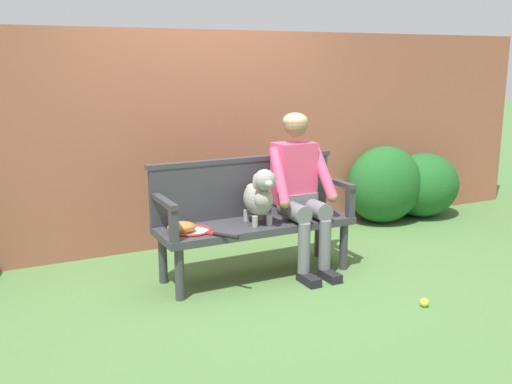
{
  "coord_description": "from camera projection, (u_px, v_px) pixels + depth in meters",
  "views": [
    {
      "loc": [
        -2.1,
        -4.17,
        1.77
      ],
      "look_at": [
        0.0,
        0.0,
        0.72
      ],
      "focal_mm": 41.53,
      "sensor_mm": 36.0,
      "label": 1
    }
  ],
  "objects": [
    {
      "name": "hedge_bush_far_left",
      "position": [
        423.0,
        185.0,
        6.74
      ],
      "size": [
        0.85,
        0.71,
        0.73
      ],
      "primitive_type": "ellipsoid",
      "color": "#1E5B23",
      "rests_on": "ground"
    },
    {
      "name": "tennis_racket",
      "position": [
        195.0,
        231.0,
        4.55
      ],
      "size": [
        0.44,
        0.55,
        0.03
      ],
      "color": "red",
      "rests_on": "garden_bench"
    },
    {
      "name": "ground_plane",
      "position": [
        256.0,
        275.0,
        4.94
      ],
      "size": [
        40.0,
        40.0,
        0.0
      ],
      "primitive_type": "plane",
      "color": "#4C753D"
    },
    {
      "name": "baseball_glove",
      "position": [
        182.0,
        227.0,
        4.52
      ],
      "size": [
        0.25,
        0.22,
        0.09
      ],
      "primitive_type": "ellipsoid",
      "rotation": [
        0.0,
        0.0,
        -0.25
      ],
      "color": "#9E6B2D",
      "rests_on": "garden_bench"
    },
    {
      "name": "tennis_ball",
      "position": [
        424.0,
        302.0,
        4.31
      ],
      "size": [
        0.07,
        0.07,
        0.07
      ],
      "primitive_type": "sphere",
      "color": "#CCDB33",
      "rests_on": "ground"
    },
    {
      "name": "hedge_bush_mid_right",
      "position": [
        384.0,
        185.0,
        6.47
      ],
      "size": [
        0.87,
        0.67,
        0.85
      ],
      "primitive_type": "ellipsoid",
      "color": "#1E5B23",
      "rests_on": "ground"
    },
    {
      "name": "garden_bench",
      "position": [
        256.0,
        229.0,
        4.85
      ],
      "size": [
        1.64,
        0.52,
        0.47
      ],
      "color": "#38383D",
      "rests_on": "ground"
    },
    {
      "name": "dog_on_bench",
      "position": [
        260.0,
        196.0,
        4.72
      ],
      "size": [
        0.26,
        0.47,
        0.47
      ],
      "color": "gray",
      "rests_on": "garden_bench"
    },
    {
      "name": "brick_garden_fence",
      "position": [
        200.0,
        138.0,
        5.77
      ],
      "size": [
        8.0,
        0.3,
        2.03
      ],
      "primitive_type": "cube",
      "color": "#9E5642",
      "rests_on": "ground"
    },
    {
      "name": "person_seated",
      "position": [
        299.0,
        185.0,
        4.94
      ],
      "size": [
        0.56,
        0.66,
        1.34
      ],
      "color": "black",
      "rests_on": "ground"
    },
    {
      "name": "bench_armrest_right_end",
      "position": [
        342.0,
        190.0,
        5.06
      ],
      "size": [
        0.06,
        0.52,
        0.28
      ],
      "color": "#38383D",
      "rests_on": "garden_bench"
    },
    {
      "name": "bench_armrest_left_end",
      "position": [
        168.0,
        211.0,
        4.37
      ],
      "size": [
        0.06,
        0.52,
        0.28
      ],
      "color": "#38383D",
      "rests_on": "garden_bench"
    },
    {
      "name": "bench_backrest",
      "position": [
        244.0,
        186.0,
        4.98
      ],
      "size": [
        1.68,
        0.06,
        0.5
      ],
      "color": "#38383D",
      "rests_on": "garden_bench"
    }
  ]
}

